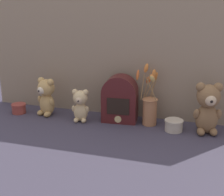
% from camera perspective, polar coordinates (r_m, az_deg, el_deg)
% --- Properties ---
extents(ground_plane, '(4.00, 4.00, 0.00)m').
position_cam_1_polar(ground_plane, '(2.00, -0.17, -4.27)').
color(ground_plane, '#3D3847').
extents(backdrop_wall, '(1.67, 0.02, 0.72)m').
position_cam_1_polar(backdrop_wall, '(2.05, 1.21, 6.77)').
color(backdrop_wall, gray).
rests_on(backdrop_wall, ground).
extents(teddy_bear_large, '(0.16, 0.14, 0.28)m').
position_cam_1_polar(teddy_bear_large, '(1.89, 15.64, -1.50)').
color(teddy_bear_large, olive).
rests_on(teddy_bear_large, ground).
extents(teddy_bear_medium, '(0.13, 0.12, 0.23)m').
position_cam_1_polar(teddy_bear_medium, '(2.13, -10.89, 0.34)').
color(teddy_bear_medium, tan).
rests_on(teddy_bear_medium, ground).
extents(teddy_bear_small, '(0.11, 0.10, 0.20)m').
position_cam_1_polar(teddy_bear_small, '(2.00, -5.27, -1.13)').
color(teddy_bear_small, '#DBBC84').
rests_on(teddy_bear_small, ground).
extents(flower_vase, '(0.13, 0.17, 0.35)m').
position_cam_1_polar(flower_vase, '(1.96, 6.30, -1.27)').
color(flower_vase, '#AD7047').
rests_on(flower_vase, ground).
extents(vintage_radio, '(0.21, 0.13, 0.28)m').
position_cam_1_polar(vintage_radio, '(1.99, 1.32, -0.21)').
color(vintage_radio, '#4C1919').
rests_on(vintage_radio, ground).
extents(decorative_tin_tall, '(0.09, 0.09, 0.06)m').
position_cam_1_polar(decorative_tin_tall, '(2.23, -15.19, -1.66)').
color(decorative_tin_tall, '#993D33').
rests_on(decorative_tin_tall, ground).
extents(decorative_tin_short, '(0.10, 0.10, 0.06)m').
position_cam_1_polar(decorative_tin_short, '(1.92, 10.26, -4.43)').
color(decorative_tin_short, beige).
rests_on(decorative_tin_short, ground).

